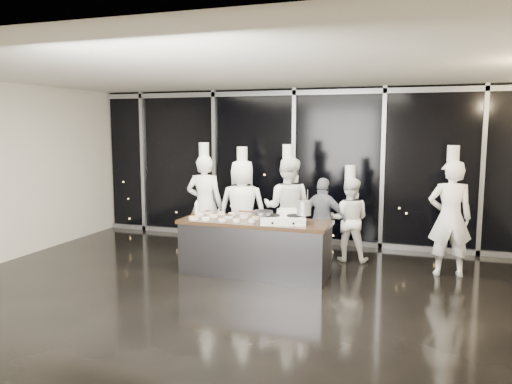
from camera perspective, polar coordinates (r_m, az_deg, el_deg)
ground at (r=7.55m, az=-2.40°, el=-11.20°), size 9.00×9.00×0.00m
room_shell at (r=7.09m, az=-1.17°, el=6.09°), size 9.02×7.02×3.21m
window_wall at (r=10.45m, az=4.40°, el=2.98°), size 8.90×0.11×3.20m
demo_counter at (r=8.23m, az=-0.13°, el=-6.31°), size 2.46×0.86×0.90m
stove at (r=7.87m, az=3.14°, el=-3.17°), size 0.78×0.59×0.14m
frying_pan at (r=7.87m, az=0.70°, el=-2.39°), size 0.60×0.40×0.05m
stock_pot at (r=7.84m, az=5.50°, el=-1.83°), size 0.27×0.27×0.22m
prep_bowls at (r=8.38m, az=-4.09°, el=-2.79°), size 1.18×0.73×0.05m
squeeze_bottle at (r=8.72m, az=-6.81°, el=-1.77°), size 0.07×0.07×0.25m
chef_far_left at (r=9.50m, az=-5.89°, el=-1.35°), size 0.76×0.58×2.12m
chef_left at (r=9.25m, az=-1.57°, el=-1.81°), size 0.99×0.74×2.05m
chef_center at (r=9.16m, az=3.60°, el=-1.78°), size 0.95×0.77×2.10m
guest at (r=9.09m, az=7.68°, el=-3.12°), size 0.94×0.54×1.51m
chef_right at (r=9.14m, az=10.60°, el=-3.04°), size 0.76×0.61×1.74m
chef_side at (r=8.66m, az=21.28°, el=-2.69°), size 0.76×0.56×2.12m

